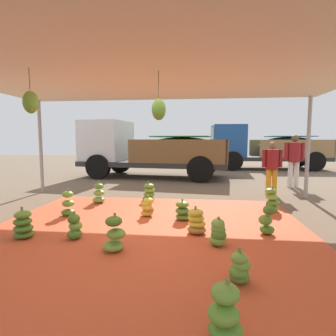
# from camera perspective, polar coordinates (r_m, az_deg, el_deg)

# --- Properties ---
(ground_plane) EXTENTS (40.00, 40.00, 0.00)m
(ground_plane) POSITION_cam_1_polar(r_m,az_deg,el_deg) (7.55, -0.41, -6.15)
(ground_plane) COLOR brown
(tarp_orange) EXTENTS (5.65, 5.52, 0.01)m
(tarp_orange) POSITION_cam_1_polar(r_m,az_deg,el_deg) (4.69, -4.78, -13.66)
(tarp_orange) COLOR #D1512D
(tarp_orange) RESTS_ON ground
(tent_canopy) EXTENTS (8.00, 7.00, 2.79)m
(tent_canopy) POSITION_cam_1_polar(r_m,az_deg,el_deg) (4.48, -5.45, 20.53)
(tent_canopy) COLOR #9EA0A5
(tent_canopy) RESTS_ON ground
(banana_bunch_0) EXTENTS (0.39, 0.40, 0.51)m
(banana_bunch_0) POSITION_cam_1_polar(r_m,az_deg,el_deg) (2.42, 11.87, -27.96)
(banana_bunch_0) COLOR #518428
(banana_bunch_0) RESTS_ON tarp_orange
(banana_bunch_1) EXTENTS (0.29, 0.30, 0.41)m
(banana_bunch_1) POSITION_cam_1_polar(r_m,az_deg,el_deg) (3.24, 14.85, -19.81)
(banana_bunch_1) COLOR #477523
(banana_bunch_1) RESTS_ON tarp_orange
(banana_bunch_2) EXTENTS (0.42, 0.43, 0.54)m
(banana_bunch_2) POSITION_cam_1_polar(r_m,az_deg,el_deg) (7.03, -14.36, -5.29)
(banana_bunch_2) COLOR #6B9E38
(banana_bunch_2) RESTS_ON tarp_orange
(banana_bunch_3) EXTENTS (0.34, 0.33, 0.54)m
(banana_bunch_3) POSITION_cam_1_polar(r_m,az_deg,el_deg) (4.83, 20.10, -10.45)
(banana_bunch_3) COLOR #518428
(banana_bunch_3) RESTS_ON tarp_orange
(banana_bunch_4) EXTENTS (0.33, 0.33, 0.44)m
(banana_bunch_4) POSITION_cam_1_polar(r_m,az_deg,el_deg) (4.64, -19.04, -11.69)
(banana_bunch_4) COLOR #477523
(banana_bunch_4) RESTS_ON tarp_orange
(banana_bunch_5) EXTENTS (0.33, 0.35, 0.56)m
(banana_bunch_5) POSITION_cam_1_polar(r_m,az_deg,el_deg) (6.05, -20.28, -7.19)
(banana_bunch_5) COLOR #477523
(banana_bunch_5) RESTS_ON tarp_orange
(banana_bunch_6) EXTENTS (0.43, 0.43, 0.43)m
(banana_bunch_6) POSITION_cam_1_polar(r_m,az_deg,el_deg) (5.39, 3.17, -9.07)
(banana_bunch_6) COLOR #518428
(banana_bunch_6) RESTS_ON tarp_orange
(banana_bunch_7) EXTENTS (0.34, 0.35, 0.44)m
(banana_bunch_7) POSITION_cam_1_polar(r_m,az_deg,el_deg) (5.65, -4.32, -8.28)
(banana_bunch_7) COLOR gold
(banana_bunch_7) RESTS_ON tarp_orange
(banana_bunch_8) EXTENTS (0.35, 0.35, 0.44)m
(banana_bunch_8) POSITION_cam_1_polar(r_m,az_deg,el_deg) (4.19, 10.51, -13.28)
(banana_bunch_8) COLOR #6B9E38
(banana_bunch_8) RESTS_ON tarp_orange
(banana_bunch_9) EXTENTS (0.41, 0.39, 0.56)m
(banana_bunch_9) POSITION_cam_1_polar(r_m,az_deg,el_deg) (6.43, 21.00, -6.43)
(banana_bunch_9) COLOR #60932D
(banana_bunch_9) RESTS_ON tarp_orange
(banana_bunch_10) EXTENTS (0.42, 0.43, 0.46)m
(banana_bunch_10) POSITION_cam_1_polar(r_m,az_deg,el_deg) (4.68, 6.00, -11.22)
(banana_bunch_10) COLOR #996628
(banana_bunch_10) RESTS_ON tarp_orange
(banana_bunch_11) EXTENTS (0.42, 0.38, 0.55)m
(banana_bunch_11) POSITION_cam_1_polar(r_m,az_deg,el_deg) (4.00, -11.21, -13.69)
(banana_bunch_11) COLOR #75A83D
(banana_bunch_11) RESTS_ON tarp_orange
(banana_bunch_12) EXTENTS (0.40, 0.40, 0.51)m
(banana_bunch_12) POSITION_cam_1_polar(r_m,az_deg,el_deg) (7.04, -4.01, -5.23)
(banana_bunch_12) COLOR #75A83D
(banana_bunch_12) RESTS_ON tarp_orange
(banana_bunch_13) EXTENTS (0.44, 0.45, 0.50)m
(banana_bunch_13) POSITION_cam_1_polar(r_m,az_deg,el_deg) (4.98, -28.17, -10.63)
(banana_bunch_13) COLOR #477523
(banana_bunch_13) RESTS_ON tarp_orange
(cargo_truck_main) EXTENTS (6.36, 3.16, 2.40)m
(cargo_truck_main) POSITION_cam_1_polar(r_m,az_deg,el_deg) (11.64, -4.12, 3.96)
(cargo_truck_main) COLOR #2D2D2D
(cargo_truck_main) RESTS_ON ground
(cargo_truck_far) EXTENTS (6.13, 2.63, 2.40)m
(cargo_truck_far) POSITION_cam_1_polar(r_m,az_deg,el_deg) (15.80, 19.38, 4.17)
(cargo_truck_far) COLOR #2D2D2D
(cargo_truck_far) RESTS_ON ground
(worker_0) EXTENTS (0.64, 0.39, 1.75)m
(worker_0) POSITION_cam_1_polar(r_m,az_deg,el_deg) (9.91, 25.01, 2.13)
(worker_0) COLOR silver
(worker_0) RESTS_ON ground
(worker_1) EXTENTS (0.56, 0.34, 1.53)m
(worker_1) POSITION_cam_1_polar(r_m,az_deg,el_deg) (8.23, 21.05, 0.73)
(worker_1) COLOR orange
(worker_1) RESTS_ON ground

